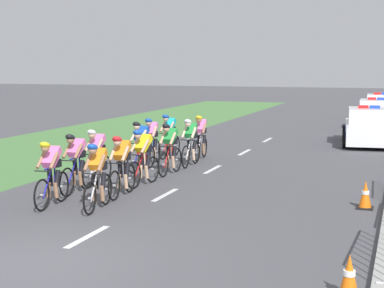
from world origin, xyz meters
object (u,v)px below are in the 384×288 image
object	(u,v)px
cyclist_third	(76,162)
cyclist_eleventh	(169,135)
cyclist_seventh	(141,145)
cyclist_eighth	(170,148)
cyclist_ninth	(151,140)
traffic_cone_near	(349,277)
cyclist_second	(97,175)
police_car_third	(381,108)
cyclist_fifth	(97,156)
police_car_nearest	(368,128)
cyclist_tenth	(191,142)
cyclist_sixth	(143,157)
police_car_second	(376,116)
traffic_cone_mid	(365,195)
cyclist_fourth	(122,165)
cyclist_lead	(51,172)
cyclist_twelfth	(201,137)

from	to	relation	value
cyclist_third	cyclist_eleventh	distance (m)	6.37
cyclist_third	cyclist_seventh	size ratio (longest dim) A/B	1.00
cyclist_eighth	cyclist_eleventh	xyz separation A→B (m)	(-1.23, 3.10, 0.00)
cyclist_ninth	traffic_cone_near	distance (m)	12.18
cyclist_second	police_car_third	xyz separation A→B (m)	(5.00, 25.86, -0.11)
cyclist_second	cyclist_third	size ratio (longest dim) A/B	1.00
cyclist_ninth	police_car_third	bearing A→B (deg)	72.11
cyclist_fifth	police_car_nearest	bearing A→B (deg)	60.31
cyclist_seventh	traffic_cone_near	distance (m)	11.11
cyclist_seventh	cyclist_ninth	bearing A→B (deg)	97.92
cyclist_tenth	traffic_cone_near	bearing A→B (deg)	-59.92
cyclist_sixth	cyclist_seventh	world-z (taller)	same
cyclist_sixth	police_car_second	xyz separation A→B (m)	(5.16, 17.24, -0.11)
cyclist_second	cyclist_seventh	size ratio (longest dim) A/B	1.00
cyclist_eleventh	police_car_nearest	distance (m)	8.67
cyclist_eighth	cyclist_ninth	distance (m)	1.96
cyclist_seventh	traffic_cone_mid	world-z (taller)	cyclist_seventh
cyclist_third	cyclist_fifth	distance (m)	1.12
cyclist_fourth	cyclist_seventh	distance (m)	3.74
cyclist_lead	cyclist_tenth	size ratio (longest dim) A/B	1.00
cyclist_ninth	police_car_third	xyz separation A→B (m)	(6.33, 19.59, -0.11)
cyclist_eleventh	cyclist_lead	bearing A→B (deg)	-88.75
cyclist_twelfth	cyclist_tenth	bearing A→B (deg)	-84.92
cyclist_third	police_car_nearest	distance (m)	13.85
cyclist_seventh	police_car_third	distance (m)	21.70
traffic_cone_mid	police_car_second	bearing A→B (deg)	92.00
cyclist_eighth	cyclist_twelfth	distance (m)	3.05
police_car_nearest	cyclist_eleventh	bearing A→B (deg)	-136.84
cyclist_third	cyclist_fourth	size ratio (longest dim) A/B	1.00
cyclist_second	cyclist_twelfth	xyz separation A→B (m)	(-0.15, 7.79, 0.00)
cyclist_fourth	cyclist_third	bearing A→B (deg)	179.55
cyclist_second	cyclist_tenth	world-z (taller)	same
traffic_cone_mid	cyclist_ninth	bearing A→B (deg)	148.87
cyclist_fifth	police_car_nearest	size ratio (longest dim) A/B	0.38
cyclist_lead	cyclist_third	world-z (taller)	same
police_car_nearest	police_car_second	size ratio (longest dim) A/B	1.02
cyclist_sixth	cyclist_twelfth	xyz separation A→B (m)	(0.01, 4.90, 0.00)
cyclist_fourth	cyclist_eighth	distance (m)	3.27
cyclist_seventh	police_car_third	size ratio (longest dim) A/B	0.38
cyclist_lead	traffic_cone_mid	size ratio (longest dim) A/B	2.69
cyclist_sixth	cyclist_eighth	distance (m)	1.84
cyclist_fifth	police_car_nearest	world-z (taller)	police_car_nearest
cyclist_third	cyclist_eighth	xyz separation A→B (m)	(1.27, 3.26, 0.00)
cyclist_fifth	cyclist_tenth	bearing A→B (deg)	70.28
cyclist_second	cyclist_eleventh	size ratio (longest dim) A/B	1.00
cyclist_twelfth	cyclist_lead	bearing A→B (deg)	-97.30
police_car_third	traffic_cone_near	size ratio (longest dim) A/B	7.04
police_car_third	traffic_cone_near	distance (m)	29.50
traffic_cone_near	cyclist_twelfth	bearing A→B (deg)	117.39
cyclist_sixth	cyclist_tenth	xyz separation A→B (m)	(0.14, 3.47, 0.00)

